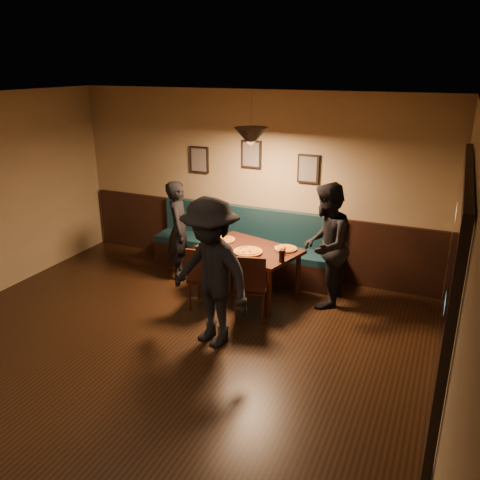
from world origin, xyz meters
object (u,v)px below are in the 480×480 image
Objects in this scene: booth_bench at (244,243)px; dining_table at (250,272)px; soda_glass at (282,256)px; diner_right at (325,245)px; tabasco_bottle at (285,251)px; chair_near_left at (205,277)px; chair_near_right at (251,285)px; diner_front at (211,273)px; diner_left at (179,230)px.

booth_bench is 0.80m from dining_table.
booth_bench reaches higher than soda_glass.
booth_bench is at bearing 134.24° from dining_table.
dining_table is at bearing -60.76° from booth_bench.
tabasco_bottle is at bearing -68.17° from diner_right.
booth_bench is at bearing 134.12° from soda_glass.
diner_right is 13.43× the size of tabasco_bottle.
tabasco_bottle is (0.92, -0.75, 0.28)m from booth_bench.
chair_near_right reaches higher than chair_near_left.
tabasco_bottle is (-0.50, -0.22, -0.08)m from diner_right.
diner_front is at bearing -119.90° from chair_near_right.
dining_table is 1.47m from diner_front.
chair_near_left is (-0.40, -0.59, 0.09)m from dining_table.
chair_near_right is 1.15m from diner_right.
booth_bench is 3.27× the size of chair_near_right.
diner_front is (1.32, -1.53, 0.13)m from diner_left.
diner_front is (0.47, -2.05, 0.39)m from booth_bench.
chair_near_right reaches higher than dining_table.
chair_near_left is 5.51× the size of soda_glass.
chair_near_left reaches higher than tabasco_bottle.
diner_left is at bearing 130.65° from chair_near_left.
tabasco_bottle is at bearing 90.43° from diner_front.
diner_right is at bearing -113.40° from diner_left.
diner_left is 0.85× the size of diner_front.
diner_right is (1.41, -0.53, 0.35)m from booth_bench.
chair_near_left is 0.68m from chair_near_right.
dining_table is 0.75× the size of diner_front.
booth_bench is 1.55m from diner_right.
chair_near_right is (0.28, -0.62, 0.10)m from dining_table.
dining_table is at bearing 152.55° from soda_glass.
diner_front is at bearing -33.90° from diner_right.
diner_left is (-0.85, -0.52, 0.26)m from booth_bench.
booth_bench is at bearing 140.59° from tabasco_bottle.
diner_left is 11.98× the size of tabasco_bottle.
diner_left is at bearing 150.15° from diner_front.
tabasco_bottle is at bearing 99.67° from soda_glass.
diner_right reaches higher than chair_near_left.
diner_left is at bearing 165.67° from soda_glass.
chair_near_right is 0.60× the size of diner_left.
diner_left is at bearing 137.36° from chair_near_right.
diner_left reaches higher than dining_table.
dining_table is 0.78m from soda_glass.
diner_front reaches higher than chair_near_left.
diner_front is at bearing -77.18° from booth_bench.
diner_left is at bearing -172.62° from dining_table.
diner_right is at bearing 20.62° from chair_near_left.
chair_near_left is 1.66m from diner_right.
chair_near_left is (-0.01, -1.28, -0.05)m from booth_bench.
soda_glass is (0.57, -0.30, 0.44)m from dining_table.
diner_right reaches higher than soda_glass.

